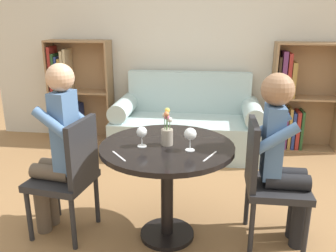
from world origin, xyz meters
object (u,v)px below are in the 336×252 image
chair_left (70,173)px  wine_glass_right (190,135)px  bookshelf_left (74,95)px  chair_right (267,178)px  bookshelf_right (296,103)px  wine_glass_left (142,133)px  person_right (283,155)px  person_left (57,149)px  couch (187,126)px  flower_vase (167,132)px

chair_left → wine_glass_right: bearing=96.2°
bookshelf_left → chair_right: bookshelf_left is taller
bookshelf_right → wine_glass_left: size_ratio=9.18×
bookshelf_right → chair_right: size_ratio=1.43×
bookshelf_left → wine_glass_right: 2.69m
bookshelf_left → person_right: 3.01m
bookshelf_right → person_left: bearing=-135.3°
wine_glass_left → bookshelf_right: bearing=55.2°
couch → chair_left: (-0.70, -1.81, 0.18)m
person_left → chair_left: bearing=84.4°
couch → wine_glass_left: bearing=-95.2°
bookshelf_left → chair_right: bearing=-41.9°
bookshelf_left → wine_glass_right: (1.65, -2.11, 0.25)m
chair_left → couch: bearing=167.2°
person_left → flower_vase: person_left is taller
person_right → wine_glass_right: person_right is taller
bookshelf_left → person_left: size_ratio=1.00×
chair_right → chair_left: bearing=93.8°
chair_right → person_left: person_left is taller
chair_left → chair_right: (1.41, 0.11, 0.00)m
person_right → wine_glass_right: (-0.62, -0.14, 0.16)m
wine_glass_right → flower_vase: 0.19m
chair_right → couch: bearing=21.9°
couch → bookshelf_left: size_ratio=1.33×
bookshelf_right → chair_right: bookshelf_right is taller
bookshelf_right → chair_left: 2.87m
wine_glass_left → flower_vase: size_ratio=0.54×
bookshelf_right → person_left: size_ratio=1.00×
bookshelf_left → wine_glass_left: size_ratio=9.18×
chair_left → wine_glass_left: size_ratio=6.43×
chair_left → person_left: bearing=-95.6°
chair_left → wine_glass_right: (0.87, -0.03, 0.34)m
person_left → person_right: size_ratio=1.04×
flower_vase → bookshelf_right: bearing=57.7°
chair_right → wine_glass_right: chair_right is taller
chair_right → person_right: person_right is taller
chair_right → wine_glass_right: 0.65m
bookshelf_right → chair_left: size_ratio=1.43×
couch → chair_left: couch is taller
bookshelf_left → person_left: bookshelf_left is taller
person_left → wine_glass_right: person_left is taller
chair_left → wine_glass_left: 0.63m
bookshelf_left → bookshelf_right: 2.77m
bookshelf_left → chair_right: size_ratio=1.43×
couch → bookshelf_right: bookshelf_right is taller
couch → chair_right: (0.70, -1.70, 0.18)m
person_left → flower_vase: bearing=100.4°
couch → bookshelf_right: bearing=11.7°
chair_left → wine_glass_left: (0.54, -0.00, 0.33)m
chair_right → wine_glass_right: bearing=104.1°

